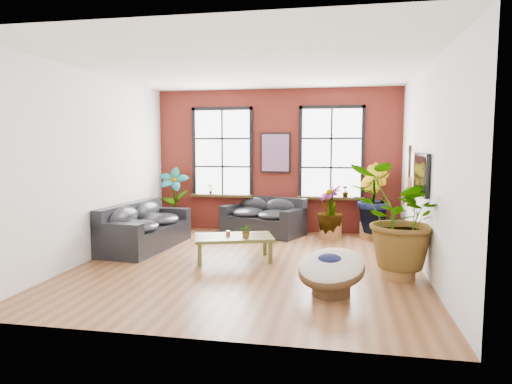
% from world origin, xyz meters
% --- Properties ---
extents(room, '(6.04, 6.54, 3.54)m').
position_xyz_m(room, '(0.00, 0.15, 1.75)').
color(room, brown).
rests_on(room, ground).
extents(sofa_back, '(2.13, 1.60, 0.88)m').
position_xyz_m(sofa_back, '(-0.22, 2.81, 0.40)').
color(sofa_back, black).
rests_on(sofa_back, ground).
extents(sofa_left, '(1.19, 2.43, 0.93)m').
position_xyz_m(sofa_left, '(-2.45, 0.88, 0.42)').
color(sofa_left, black).
rests_on(sofa_left, ground).
extents(coffee_table, '(1.62, 1.23, 0.55)m').
position_xyz_m(coffee_table, '(-0.35, 0.21, 0.41)').
color(coffee_table, '#464B1B').
rests_on(coffee_table, ground).
extents(papasan_chair, '(1.25, 1.25, 0.72)m').
position_xyz_m(papasan_chair, '(1.48, -1.46, 0.37)').
color(papasan_chair, '#462D19').
rests_on(papasan_chair, ground).
extents(poster, '(0.74, 0.06, 0.98)m').
position_xyz_m(poster, '(0.00, 3.18, 1.95)').
color(poster, black).
rests_on(poster, room).
extents(tv_wall_unit, '(0.13, 1.86, 1.20)m').
position_xyz_m(tv_wall_unit, '(2.93, 0.60, 1.54)').
color(tv_wall_unit, black).
rests_on(tv_wall_unit, room).
extents(media_box, '(0.67, 0.58, 0.51)m').
position_xyz_m(media_box, '(2.68, 2.40, 0.25)').
color(media_box, black).
rests_on(media_box, ground).
extents(pot_back_left, '(0.64, 0.64, 0.38)m').
position_xyz_m(pot_back_left, '(-2.48, 2.85, 0.19)').
color(pot_back_left, brown).
rests_on(pot_back_left, ground).
extents(pot_back_right, '(0.52, 0.52, 0.38)m').
position_xyz_m(pot_back_right, '(2.29, 2.74, 0.19)').
color(pot_back_right, brown).
rests_on(pot_back_right, ground).
extents(pot_right_wall, '(0.56, 0.56, 0.40)m').
position_xyz_m(pot_right_wall, '(2.53, -0.43, 0.20)').
color(pot_right_wall, brown).
rests_on(pot_right_wall, ground).
extents(pot_mid, '(0.58, 0.58, 0.37)m').
position_xyz_m(pot_mid, '(1.37, 2.52, 0.18)').
color(pot_mid, brown).
rests_on(pot_mid, ground).
extents(floor_plant_back_left, '(0.82, 0.61, 1.44)m').
position_xyz_m(floor_plant_back_left, '(-2.51, 2.84, 0.87)').
color(floor_plant_back_left, '#124618').
rests_on(floor_plant_back_left, ground).
extents(floor_plant_back_right, '(0.91, 1.03, 1.60)m').
position_xyz_m(floor_plant_back_right, '(2.30, 2.77, 0.95)').
color(floor_plant_back_right, '#124618').
rests_on(floor_plant_back_right, ground).
extents(floor_plant_right_wall, '(1.92, 1.82, 1.69)m').
position_xyz_m(floor_plant_right_wall, '(2.51, -0.45, 1.00)').
color(floor_plant_right_wall, '#124618').
rests_on(floor_plant_right_wall, ground).
extents(floor_plant_mid, '(0.83, 0.83, 1.09)m').
position_xyz_m(floor_plant_mid, '(1.36, 2.49, 0.69)').
color(floor_plant_mid, '#124618').
rests_on(floor_plant_mid, ground).
extents(table_plant, '(0.25, 0.22, 0.26)m').
position_xyz_m(table_plant, '(-0.08, 0.08, 0.59)').
color(table_plant, '#124618').
rests_on(table_plant, coffee_table).
extents(sill_plant_left, '(0.17, 0.17, 0.27)m').
position_xyz_m(sill_plant_left, '(-1.65, 3.13, 1.04)').
color(sill_plant_left, '#124618').
rests_on(sill_plant_left, room).
extents(sill_plant_right, '(0.19, 0.19, 0.27)m').
position_xyz_m(sill_plant_right, '(1.70, 3.13, 1.04)').
color(sill_plant_right, '#124618').
rests_on(sill_plant_right, room).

